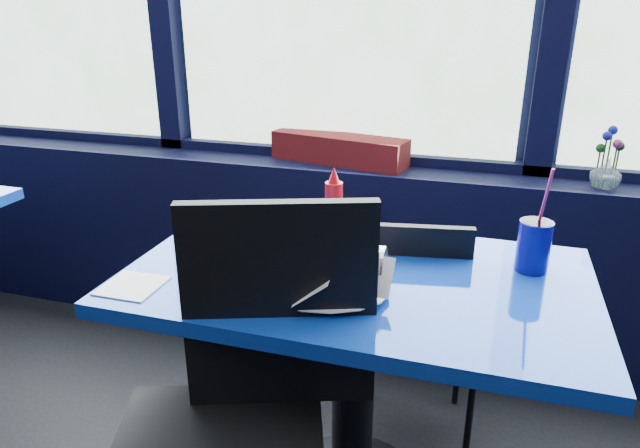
# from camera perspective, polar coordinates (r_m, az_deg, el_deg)

# --- Properties ---
(window_sill) EXTENTS (5.00, 0.26, 0.80)m
(window_sill) POSITION_cam_1_polar(r_m,az_deg,el_deg) (2.48, 1.41, -2.88)
(window_sill) COLOR black
(window_sill) RESTS_ON ground
(near_table) EXTENTS (1.20, 0.70, 0.75)m
(near_table) POSITION_cam_1_polar(r_m,az_deg,el_deg) (1.59, 3.47, -10.86)
(near_table) COLOR black
(near_table) RESTS_ON ground
(chair_near_front) EXTENTS (0.59, 0.59, 1.02)m
(chair_near_front) POSITION_cam_1_polar(r_m,az_deg,el_deg) (1.33, -7.63, -17.26)
(chair_near_front) COLOR black
(chair_near_front) RESTS_ON ground
(chair_near_back) EXTENTS (0.44, 0.44, 0.84)m
(chair_near_back) POSITION_cam_1_polar(r_m,az_deg,el_deg) (1.84, 9.35, -9.44)
(chair_near_back) COLOR black
(chair_near_back) RESTS_ON ground
(planter_box) EXTENTS (0.58, 0.26, 0.11)m
(planter_box) POSITION_cam_1_polar(r_m,az_deg,el_deg) (2.35, 1.91, 7.52)
(planter_box) COLOR maroon
(planter_box) RESTS_ON window_sill
(flower_vase) EXTENTS (0.13, 0.14, 0.22)m
(flower_vase) POSITION_cam_1_polar(r_m,az_deg,el_deg) (2.24, 26.72, 4.83)
(flower_vase) COLOR silver
(flower_vase) RESTS_ON window_sill
(food_basket) EXTENTS (0.38, 0.38, 0.11)m
(food_basket) POSITION_cam_1_polar(r_m,az_deg,el_deg) (1.40, 0.27, -5.15)
(food_basket) COLOR #AB0B10
(food_basket) RESTS_ON near_table
(ketchup_bottle) EXTENTS (0.05, 0.05, 0.20)m
(ketchup_bottle) POSITION_cam_1_polar(r_m,az_deg,el_deg) (1.75, 1.38, 2.14)
(ketchup_bottle) COLOR #AB0B10
(ketchup_bottle) RESTS_ON near_table
(soda_cup) EXTENTS (0.09, 0.09, 0.29)m
(soda_cup) POSITION_cam_1_polar(r_m,az_deg,el_deg) (1.59, 20.60, -1.96)
(soda_cup) COLOR #0C0B80
(soda_cup) RESTS_ON near_table
(napkin) EXTENTS (0.14, 0.14, 0.00)m
(napkin) POSITION_cam_1_polar(r_m,az_deg,el_deg) (1.51, -18.29, -5.87)
(napkin) COLOR white
(napkin) RESTS_ON near_table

